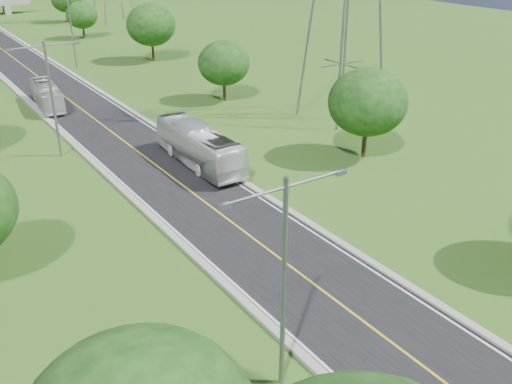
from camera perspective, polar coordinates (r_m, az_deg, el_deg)
ground at (r=68.51m, az=-17.65°, el=8.33°), size 260.00×260.00×0.00m
road at (r=74.10m, az=-19.07°, el=9.38°), size 8.00×150.00×0.06m
curb_left at (r=73.18m, az=-22.28°, el=8.75°), size 0.50×150.00×0.22m
curb_right at (r=75.21m, az=-15.96°, el=10.07°), size 0.50×150.00×0.22m
speed_limit_sign at (r=50.36m, az=-4.58°, el=5.47°), size 0.55×0.09×2.40m
streetlight_near_left at (r=23.18m, az=2.81°, el=-7.73°), size 5.90×0.25×10.00m
streetlight_mid_left at (r=51.49m, az=-19.81°, el=9.58°), size 5.90×0.25×10.00m
streetlight_far_right at (r=85.84m, az=-18.02°, el=15.61°), size 5.90×0.25×10.00m
tree_rb at (r=49.46m, az=11.11°, el=8.80°), size 6.72×6.72×7.82m
tree_rc at (r=66.01m, az=-3.24°, el=12.74°), size 5.88×5.88×6.84m
tree_rd at (r=87.79m, az=-10.46°, el=16.12°), size 7.14×7.14×8.30m
tree_re at (r=109.40m, az=-17.04°, el=16.55°), size 5.46×5.46×6.35m
bus_outbound at (r=48.13m, az=-5.73°, el=4.59°), size 3.03×11.76×3.26m
bus_inbound at (r=68.05m, az=-20.17°, el=9.07°), size 3.25×9.64×2.63m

